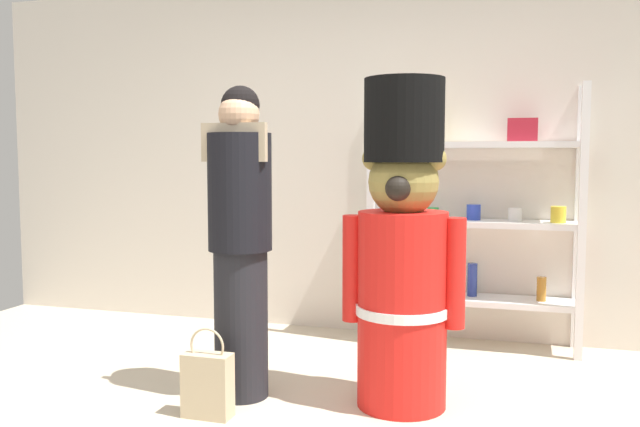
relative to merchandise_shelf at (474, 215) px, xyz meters
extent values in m
cube|color=silver|center=(-0.67, 0.22, 0.40)|extent=(6.40, 0.12, 2.60)
cube|color=white|center=(-0.69, -0.15, -0.02)|extent=(0.05, 0.05, 1.76)
cube|color=white|center=(0.67, -0.15, -0.02)|extent=(0.05, 0.05, 1.76)
cube|color=white|center=(-0.69, 0.15, -0.02)|extent=(0.05, 0.05, 1.76)
cube|color=white|center=(0.67, 0.15, -0.02)|extent=(0.05, 0.05, 1.76)
cube|color=white|center=(-0.01, 0.00, -0.59)|extent=(1.36, 0.30, 0.04)
cube|color=white|center=(-0.01, 0.00, -0.06)|extent=(1.36, 0.30, 0.04)
cube|color=white|center=(-0.01, 0.00, 0.47)|extent=(1.36, 0.30, 0.04)
cylinder|color=navy|center=(-0.55, 0.00, 0.01)|extent=(0.08, 0.08, 0.10)
cylinder|color=green|center=(-0.28, 0.00, 0.00)|extent=(0.08, 0.08, 0.08)
cylinder|color=blue|center=(-0.01, 0.02, 0.02)|extent=(0.09, 0.09, 0.10)
cylinder|color=white|center=(0.26, 0.02, 0.01)|extent=(0.09, 0.09, 0.09)
cylinder|color=yellow|center=(0.54, -0.03, 0.02)|extent=(0.10, 0.10, 0.11)
cylinder|color=silver|center=(-0.46, 0.00, -0.45)|extent=(0.06, 0.06, 0.23)
cylinder|color=navy|center=(-0.01, 0.03, -0.45)|extent=(0.07, 0.07, 0.23)
cylinder|color=#B27226|center=(0.45, -0.01, -0.49)|extent=(0.06, 0.06, 0.16)
cube|color=gold|center=(-0.31, 0.00, 0.58)|extent=(0.15, 0.12, 0.17)
cube|color=#B21E2D|center=(0.30, 0.00, 0.57)|extent=(0.19, 0.15, 0.15)
cylinder|color=red|center=(-0.28, -1.24, -0.39)|extent=(0.46, 0.46, 1.02)
cylinder|color=white|center=(-0.28, -1.24, -0.39)|extent=(0.48, 0.48, 0.05)
sphere|color=olive|center=(-0.28, -1.24, 0.27)|extent=(0.36, 0.36, 0.36)
sphere|color=olive|center=(-0.43, -1.24, 0.38)|extent=(0.13, 0.13, 0.13)
sphere|color=olive|center=(-0.13, -1.24, 0.38)|extent=(0.13, 0.13, 0.13)
cylinder|color=black|center=(-0.28, -1.24, 0.57)|extent=(0.41, 0.41, 0.42)
cylinder|color=red|center=(-0.54, -1.24, -0.19)|extent=(0.11, 0.11, 0.56)
cylinder|color=red|center=(-0.02, -1.24, -0.19)|extent=(0.11, 0.11, 0.56)
sphere|color=black|center=(-0.28, -1.41, 0.24)|extent=(0.13, 0.13, 0.13)
cylinder|color=black|center=(-1.13, -1.36, -0.50)|extent=(0.29, 0.29, 0.80)
cylinder|color=black|center=(-1.13, -1.36, 0.21)|extent=(0.34, 0.34, 0.62)
sphere|color=tan|center=(-1.13, -1.36, 0.61)|extent=(0.22, 0.22, 0.22)
cube|color=tan|center=(-1.13, -1.43, 0.47)|extent=(0.36, 0.04, 0.20)
sphere|color=black|center=(-1.13, -1.34, 0.66)|extent=(0.21, 0.21, 0.21)
cube|color=#C1AD89|center=(-1.18, -1.68, -0.74)|extent=(0.24, 0.12, 0.32)
torus|color=#C1AD89|center=(-1.18, -1.68, -0.54)|extent=(0.18, 0.01, 0.18)
camera|label=1|loc=(0.27, -4.59, 0.39)|focal=37.15mm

